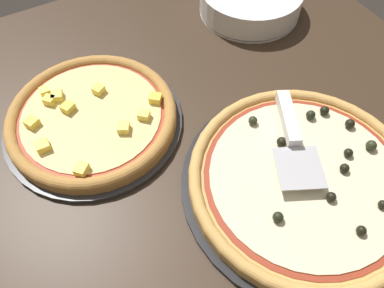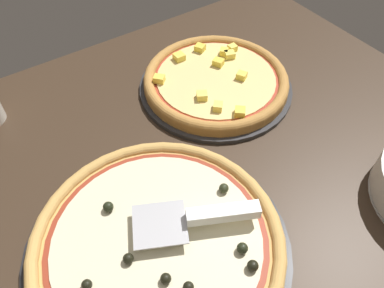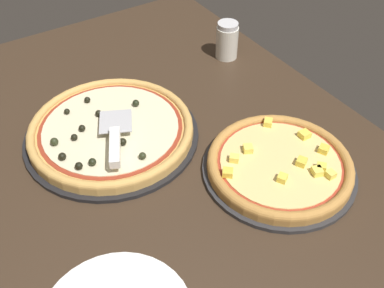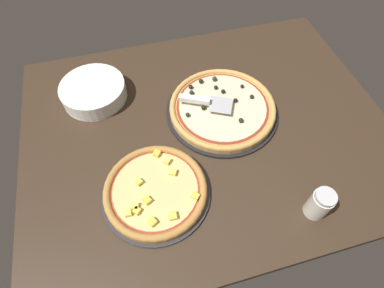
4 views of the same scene
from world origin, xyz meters
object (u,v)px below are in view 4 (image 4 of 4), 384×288
plate_stack (94,91)px  serving_spatula (200,101)px  pizza_back (155,190)px  parmesan_shaker (320,204)px  pizza_front (222,107)px

plate_stack → serving_spatula: bearing=154.5°
pizza_back → serving_spatula: 36.32cm
serving_spatula → parmesan_shaker: size_ratio=1.78×
pizza_back → serving_spatula: bearing=-128.4°
plate_stack → parmesan_shaker: (-59.12, 64.02, 2.20)cm
pizza_back → plate_stack: bearing=-72.5°
parmesan_shaker → pizza_front: bearing=-72.0°
plate_stack → parmesan_shaker: size_ratio=2.23×
pizza_front → plate_stack: bearing=-23.9°
pizza_front → plate_stack: plate_stack is taller
pizza_front → plate_stack: size_ratio=1.60×
serving_spatula → pizza_front: bearing=164.0°
parmesan_shaker → serving_spatula: bearing=-64.5°
pizza_front → serving_spatula: serving_spatula is taller
pizza_front → serving_spatula: 8.86cm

